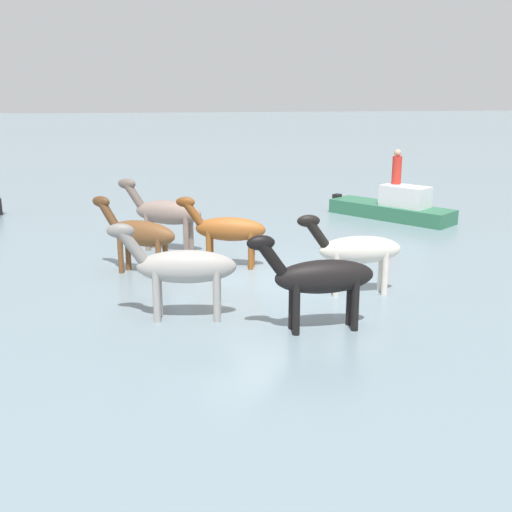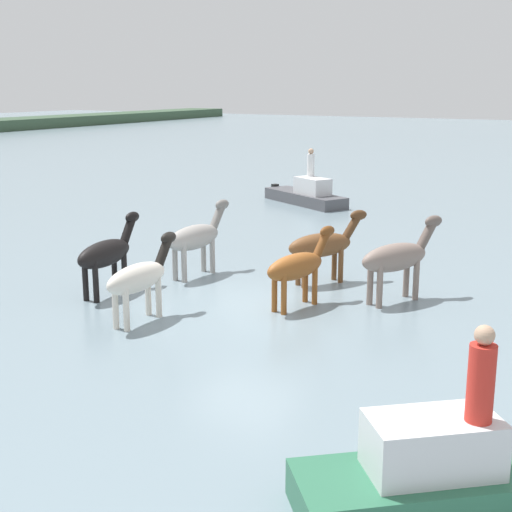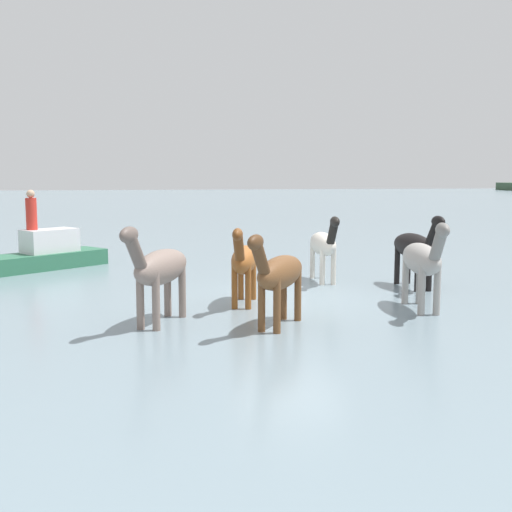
{
  "view_description": "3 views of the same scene",
  "coord_description": "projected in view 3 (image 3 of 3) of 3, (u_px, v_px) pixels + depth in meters",
  "views": [
    {
      "loc": [
        1.76,
        14.42,
        4.49
      ],
      "look_at": [
        -0.07,
        0.2,
        0.61
      ],
      "focal_mm": 44.59,
      "sensor_mm": 36.0,
      "label": 1
    },
    {
      "loc": [
        -13.87,
        -8.06,
        5.06
      ],
      "look_at": [
        0.54,
        0.02,
        1.08
      ],
      "focal_mm": 50.3,
      "sensor_mm": 36.0,
      "label": 2
    },
    {
      "loc": [
        14.4,
        -3.18,
        2.89
      ],
      "look_at": [
        0.8,
        -0.88,
        1.11
      ],
      "focal_mm": 45.76,
      "sensor_mm": 36.0,
      "label": 3
    }
  ],
  "objects": [
    {
      "name": "boat_skiff_near",
      "position": [
        37.0,
        259.0,
        19.47
      ],
      "size": [
        3.75,
        4.17,
        1.33
      ],
      "rotation": [
        0.0,
        0.0,
        2.26
      ],
      "color": "#2D6B4C",
      "rests_on": "ground_plane"
    },
    {
      "name": "horse_dark_mare",
      "position": [
        324.0,
        245.0,
        17.16
      ],
      "size": [
        2.32,
        0.57,
        1.81
      ],
      "rotation": [
        0.0,
        0.0,
        6.26
      ],
      "color": "silver",
      "rests_on": "ground_plane"
    },
    {
      "name": "person_spotter_bow",
      "position": [
        31.0,
        211.0,
        19.36
      ],
      "size": [
        0.32,
        0.32,
        1.19
      ],
      "color": "red",
      "rests_on": "boat_skiff_near"
    },
    {
      "name": "ground_plane",
      "position": [
        288.0,
        299.0,
        14.98
      ],
      "size": [
        190.54,
        190.54,
        0.0
      ],
      "primitive_type": "plane",
      "color": "gray"
    },
    {
      "name": "horse_rear_stallion",
      "position": [
        279.0,
        274.0,
        12.12
      ],
      "size": [
        2.19,
        1.6,
        1.84
      ],
      "rotation": [
        0.0,
        0.0,
        5.71
      ],
      "color": "brown",
      "rests_on": "ground_plane"
    },
    {
      "name": "horse_gray_outer",
      "position": [
        244.0,
        260.0,
        14.19
      ],
      "size": [
        2.29,
        0.98,
        1.78
      ],
      "rotation": [
        0.0,
        0.0,
        6.02
      ],
      "color": "brown",
      "rests_on": "ground_plane"
    },
    {
      "name": "horse_pinto_flank",
      "position": [
        159.0,
        268.0,
        12.35
      ],
      "size": [
        2.43,
        1.5,
        1.97
      ],
      "rotation": [
        0.0,
        0.0,
        5.82
      ],
      "color": "gray",
      "rests_on": "ground_plane"
    },
    {
      "name": "horse_mid_herd",
      "position": [
        415.0,
        247.0,
        16.24
      ],
      "size": [
        2.44,
        0.67,
        1.89
      ],
      "rotation": [
        0.0,
        0.0,
        6.34
      ],
      "color": "black",
      "rests_on": "ground_plane"
    },
    {
      "name": "horse_chestnut_trailing",
      "position": [
        423.0,
        260.0,
        13.62
      ],
      "size": [
        2.51,
        0.79,
        1.94
      ],
      "rotation": [
        0.0,
        0.0,
        6.17
      ],
      "color": "#9E9993",
      "rests_on": "ground_plane"
    }
  ]
}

